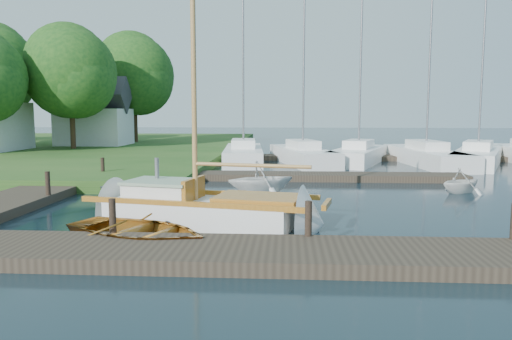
# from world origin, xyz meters

# --- Properties ---
(ground) EXTENTS (160.00, 160.00, 0.00)m
(ground) POSITION_xyz_m (0.00, 0.00, 0.00)
(ground) COLOR black
(ground) RESTS_ON ground
(near_dock) EXTENTS (18.00, 2.20, 0.30)m
(near_dock) POSITION_xyz_m (0.00, -6.00, 0.15)
(near_dock) COLOR #31281F
(near_dock) RESTS_ON ground
(left_dock) EXTENTS (2.20, 18.00, 0.30)m
(left_dock) POSITION_xyz_m (-8.00, 2.00, 0.15)
(left_dock) COLOR #31281F
(left_dock) RESTS_ON ground
(far_dock) EXTENTS (14.00, 1.60, 0.30)m
(far_dock) POSITION_xyz_m (2.00, 6.50, 0.15)
(far_dock) COLOR #31281F
(far_dock) RESTS_ON ground
(pontoon) EXTENTS (30.00, 1.60, 0.30)m
(pontoon) POSITION_xyz_m (10.00, 16.00, 0.15)
(pontoon) COLOR #31281F
(pontoon) RESTS_ON ground
(mooring_post_1) EXTENTS (0.16, 0.16, 0.80)m
(mooring_post_1) POSITION_xyz_m (-3.00, -5.00, 0.70)
(mooring_post_1) COLOR black
(mooring_post_1) RESTS_ON near_dock
(mooring_post_2) EXTENTS (0.16, 0.16, 0.80)m
(mooring_post_2) POSITION_xyz_m (1.50, -5.00, 0.70)
(mooring_post_2) COLOR black
(mooring_post_2) RESTS_ON near_dock
(mooring_post_4) EXTENTS (0.16, 0.16, 0.80)m
(mooring_post_4) POSITION_xyz_m (-7.00, 0.00, 0.70)
(mooring_post_4) COLOR black
(mooring_post_4) RESTS_ON left_dock
(mooring_post_5) EXTENTS (0.16, 0.16, 0.80)m
(mooring_post_5) POSITION_xyz_m (-7.00, 5.00, 0.70)
(mooring_post_5) COLOR black
(mooring_post_5) RESTS_ON left_dock
(sailboat) EXTENTS (7.40, 3.40, 9.83)m
(sailboat) POSITION_xyz_m (-1.14, -2.77, 0.34)
(sailboat) COLOR white
(sailboat) RESTS_ON ground
(dinghy) EXTENTS (4.42, 3.88, 0.76)m
(dinghy) POSITION_xyz_m (-2.51, -4.70, 0.38)
(dinghy) COLOR brown
(dinghy) RESTS_ON ground
(tender_a) EXTENTS (4.59, 4.10, 0.78)m
(tender_a) POSITION_xyz_m (-3.87, 1.09, 0.39)
(tender_a) COLOR white
(tender_a) RESTS_ON ground
(tender_b) EXTENTS (3.29, 3.13, 1.36)m
(tender_b) POSITION_xyz_m (0.04, 2.47, 0.68)
(tender_b) COLOR white
(tender_b) RESTS_ON ground
(tender_d) EXTENTS (2.62, 2.55, 1.05)m
(tender_d) POSITION_xyz_m (7.67, 3.27, 0.53)
(tender_d) COLOR white
(tender_d) RESTS_ON ground
(marina_boat_0) EXTENTS (2.84, 8.57, 9.91)m
(marina_boat_0) POSITION_xyz_m (-1.67, 14.20, 0.56)
(marina_boat_0) COLOR white
(marina_boat_0) RESTS_ON ground
(marina_boat_1) EXTENTS (4.17, 8.45, 10.64)m
(marina_boat_1) POSITION_xyz_m (1.93, 13.67, 0.57)
(marina_boat_1) COLOR white
(marina_boat_1) RESTS_ON ground
(marina_boat_2) EXTENTS (4.62, 7.76, 11.49)m
(marina_boat_2) POSITION_xyz_m (5.27, 14.05, 0.58)
(marina_boat_2) COLOR white
(marina_boat_2) RESTS_ON ground
(marina_boat_3) EXTENTS (3.18, 9.69, 10.77)m
(marina_boat_3) POSITION_xyz_m (9.09, 13.50, 0.56)
(marina_boat_3) COLOR white
(marina_boat_3) RESTS_ON ground
(marina_boat_4) EXTENTS (5.66, 8.87, 10.54)m
(marina_boat_4) POSITION_xyz_m (12.03, 13.45, 0.56)
(marina_boat_4) COLOR white
(marina_boat_4) RESTS_ON ground
(house_c) EXTENTS (5.25, 4.00, 5.28)m
(house_c) POSITION_xyz_m (-14.00, 22.00, 2.58)
(house_c) COLOR silver
(house_c) RESTS_ON shore
(tree_3) EXTENTS (6.41, 6.38, 8.74)m
(tree_3) POSITION_xyz_m (-14.00, 18.05, 5.81)
(tree_3) COLOR #332114
(tree_3) RESTS_ON shore
(tree_7) EXTENTS (6.83, 6.83, 9.38)m
(tree_7) POSITION_xyz_m (-12.00, 26.05, 6.20)
(tree_7) COLOR #332114
(tree_7) RESTS_ON shore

